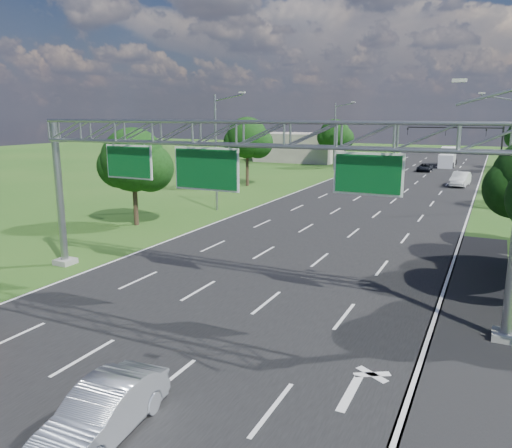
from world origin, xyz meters
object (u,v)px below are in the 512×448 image
Objects in this scene: traffic_signal at (473,139)px; box_truck at (448,157)px; silver_sedan at (103,411)px; sign_gantry at (242,147)px.

box_truck is at bearing 106.08° from traffic_signal.
silver_sedan is at bearing -94.99° from traffic_signal.
traffic_signal reaches higher than silver_sedan.
sign_gantry is 12.71m from silver_sedan.
traffic_signal is at bearing -77.39° from box_truck.
silver_sedan is (1.56, -11.00, -6.17)m from sign_gantry.
silver_sedan is 0.54× the size of box_truck.
silver_sedan is at bearing -94.51° from box_truck.
sign_gantry is at bearing -97.68° from traffic_signal.
silver_sedan is at bearing -81.95° from sign_gantry.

